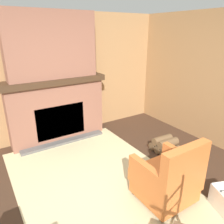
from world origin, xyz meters
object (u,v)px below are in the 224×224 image
Objects in this scene: firewood_stack at (165,145)px; oil_lamp_vase at (27,76)px; armchair at (167,179)px; storage_case at (84,71)px.

firewood_stack is 2.80m from oil_lamp_vase.
oil_lamp_vase is (-2.53, -1.03, 1.02)m from armchair.
oil_lamp_vase is at bearing 22.37° from armchair.
armchair is at bearing -44.75° from firewood_stack.
armchair is 1.92× the size of firewood_stack.
storage_case is (0.00, 1.12, -0.01)m from oil_lamp_vase.
firewood_stack is 2.10× the size of oil_lamp_vase.
firewood_stack is at bearing 50.30° from oil_lamp_vase.
oil_lamp_vase is 0.90× the size of storage_case.
armchair is 2.72m from storage_case.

